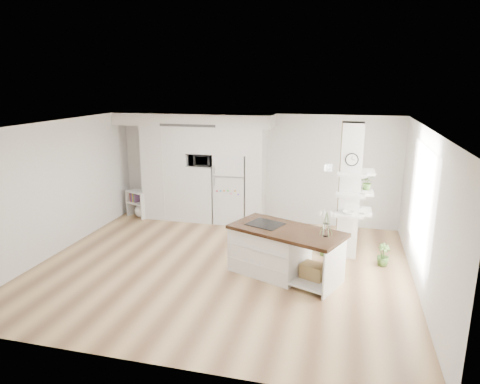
# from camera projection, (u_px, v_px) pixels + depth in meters

# --- Properties ---
(floor) EXTENTS (7.00, 6.00, 0.01)m
(floor) POSITION_uv_depth(u_px,v_px,m) (221.00, 267.00, 8.19)
(floor) COLOR tan
(floor) RESTS_ON ground
(room) EXTENTS (7.04, 6.04, 2.72)m
(room) POSITION_uv_depth(u_px,v_px,m) (220.00, 172.00, 7.73)
(room) COLOR white
(room) RESTS_ON ground
(cabinet_wall) EXTENTS (4.00, 0.71, 2.70)m
(cabinet_wall) POSITION_uv_depth(u_px,v_px,m) (196.00, 162.00, 10.66)
(cabinet_wall) COLOR white
(cabinet_wall) RESTS_ON floor
(refrigerator) EXTENTS (0.78, 0.69, 1.75)m
(refrigerator) POSITION_uv_depth(u_px,v_px,m) (232.00, 188.00, 10.62)
(refrigerator) COLOR white
(refrigerator) RESTS_ON floor
(column) EXTENTS (0.69, 0.90, 2.70)m
(column) POSITION_uv_depth(u_px,v_px,m) (354.00, 192.00, 8.35)
(column) COLOR silver
(column) RESTS_ON floor
(window) EXTENTS (0.00, 2.40, 2.40)m
(window) POSITION_uv_depth(u_px,v_px,m) (421.00, 200.00, 7.27)
(window) COLOR white
(window) RESTS_ON room
(pendant_light) EXTENTS (0.12, 0.12, 0.10)m
(pendant_light) POSITION_uv_depth(u_px,v_px,m) (317.00, 161.00, 7.40)
(pendant_light) COLOR white
(pendant_light) RESTS_ON room
(kitchen_island) EXTENTS (2.23, 1.66, 1.48)m
(kitchen_island) POSITION_uv_depth(u_px,v_px,m) (275.00, 249.00, 7.83)
(kitchen_island) COLOR white
(kitchen_island) RESTS_ON floor
(bookshelf) EXTENTS (0.66, 0.52, 0.69)m
(bookshelf) POSITION_uv_depth(u_px,v_px,m) (139.00, 206.00, 11.16)
(bookshelf) COLOR white
(bookshelf) RESTS_ON floor
(floor_plant_a) EXTENTS (0.28, 0.24, 0.44)m
(floor_plant_a) POSITION_uv_depth(u_px,v_px,m) (325.00, 245.00, 8.67)
(floor_plant_a) COLOR #406628
(floor_plant_a) RESTS_ON floor
(floor_plant_b) EXTENTS (0.32, 0.32, 0.44)m
(floor_plant_b) POSITION_uv_depth(u_px,v_px,m) (383.00, 255.00, 8.21)
(floor_plant_b) COLOR #406628
(floor_plant_b) RESTS_ON floor
(microwave) EXTENTS (0.54, 0.37, 0.30)m
(microwave) POSITION_uv_depth(u_px,v_px,m) (202.00, 160.00, 10.56)
(microwave) COLOR #2D2D2D
(microwave) RESTS_ON cabinet_wall
(shelf_plant) EXTENTS (0.27, 0.23, 0.30)m
(shelf_plant) POSITION_uv_depth(u_px,v_px,m) (367.00, 182.00, 8.41)
(shelf_plant) COLOR #406628
(shelf_plant) RESTS_ON column
(decor_bowl) EXTENTS (0.22, 0.22, 0.05)m
(decor_bowl) POSITION_uv_depth(u_px,v_px,m) (348.00, 212.00, 8.24)
(decor_bowl) COLOR white
(decor_bowl) RESTS_ON column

